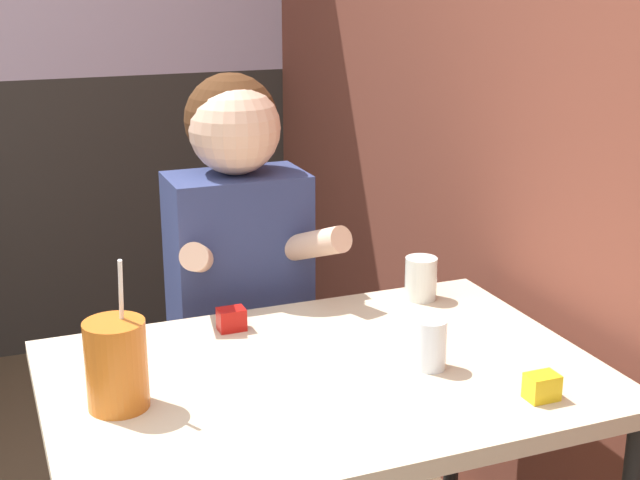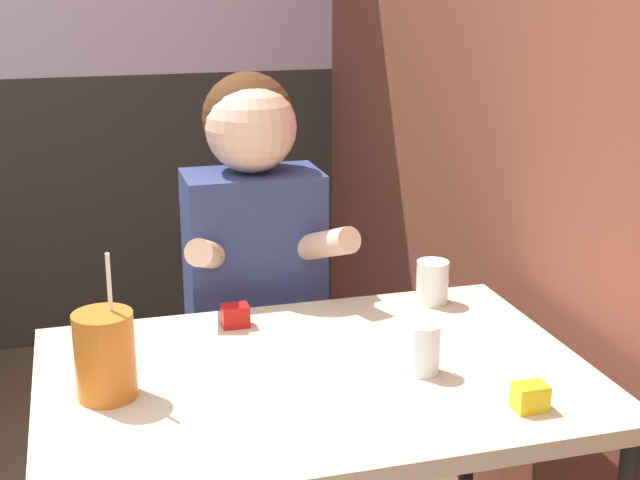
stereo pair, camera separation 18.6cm
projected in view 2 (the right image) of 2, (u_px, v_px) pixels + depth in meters
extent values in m
cube|color=brown|center=(467.00, 26.00, 2.50)|extent=(0.06, 4.47, 2.70)
cube|color=beige|center=(316.00, 379.00, 1.78)|extent=(1.09, 0.75, 0.04)
cylinder|color=black|center=(468.00, 430.00, 2.33)|extent=(0.04, 0.04, 0.70)
cube|color=navy|center=(258.00, 456.00, 2.43)|extent=(0.31, 0.20, 0.46)
cube|color=navy|center=(254.00, 280.00, 2.28)|extent=(0.34, 0.20, 0.56)
sphere|color=#472814|center=(248.00, 118.00, 2.18)|extent=(0.23, 0.23, 0.23)
sphere|color=beige|center=(251.00, 127.00, 2.16)|extent=(0.22, 0.22, 0.22)
cylinder|color=beige|center=(208.00, 255.00, 2.08)|extent=(0.14, 0.27, 0.15)
cylinder|color=beige|center=(320.00, 245.00, 2.15)|extent=(0.14, 0.27, 0.15)
cylinder|color=#C6661E|center=(105.00, 355.00, 1.65)|extent=(0.11, 0.11, 0.17)
cylinder|color=white|center=(109.00, 287.00, 1.61)|extent=(0.01, 0.04, 0.14)
cylinder|color=silver|center=(424.00, 349.00, 1.75)|extent=(0.06, 0.06, 0.10)
cylinder|color=silver|center=(432.00, 282.00, 2.12)|extent=(0.08, 0.08, 0.10)
cube|color=#B7140F|center=(235.00, 316.00, 1.99)|extent=(0.06, 0.04, 0.05)
cube|color=yellow|center=(530.00, 397.00, 1.61)|extent=(0.06, 0.04, 0.05)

